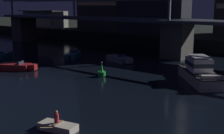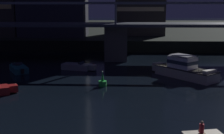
{
  "view_description": "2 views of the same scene",
  "coord_description": "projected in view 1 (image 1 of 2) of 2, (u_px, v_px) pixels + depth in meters",
  "views": [
    {
      "loc": [
        21.27,
        -8.22,
        8.19
      ],
      "look_at": [
        -0.31,
        19.27,
        1.07
      ],
      "focal_mm": 48.73,
      "sensor_mm": 36.0,
      "label": 1
    },
    {
      "loc": [
        1.4,
        -15.1,
        8.92
      ],
      "look_at": [
        -0.09,
        21.11,
        1.62
      ],
      "focal_mm": 49.51,
      "sensor_mm": 36.0,
      "label": 2
    }
  ],
  "objects": [
    {
      "name": "speedboat_mid_center",
      "position": [
        2.0,
        56.0,
        47.77
      ],
      "size": [
        3.73,
        4.82,
        1.16
      ],
      "color": "#196066",
      "rests_on": "ground"
    },
    {
      "name": "channel_buoy",
      "position": [
        102.0,
        73.0,
        35.42
      ],
      "size": [
        0.9,
        0.9,
        1.76
      ],
      "color": "green",
      "rests_on": "ground"
    },
    {
      "name": "speedboat_near_center",
      "position": [
        73.0,
        55.0,
        48.22
      ],
      "size": [
        3.67,
        4.84,
        1.16
      ],
      "color": "#196066",
      "rests_on": "ground"
    },
    {
      "name": "speedboat_far_center",
      "position": [
        17.0,
        67.0,
        39.09
      ],
      "size": [
        4.9,
        3.49,
        1.16
      ],
      "color": "maroon",
      "rests_on": "ground"
    },
    {
      "name": "speedboat_mid_left",
      "position": [
        119.0,
        59.0,
        44.81
      ],
      "size": [
        5.18,
        2.79,
        1.16
      ],
      "color": "gray",
      "rests_on": "ground"
    },
    {
      "name": "cabin_cruiser_near_left",
      "position": [
        199.0,
        72.0,
        33.02
      ],
      "size": [
        7.53,
        8.26,
        2.79
      ],
      "color": "beige",
      "rests_on": "ground"
    },
    {
      "name": "waterfront_pavilion",
      "position": [
        45.0,
        19.0,
        84.21
      ],
      "size": [
        12.4,
        7.4,
        4.7
      ],
      "color": "#B2AD9E",
      "rests_on": "far_riverbank"
    },
    {
      "name": "dinghy_with_paddler",
      "position": [
        58.0,
        126.0,
        20.23
      ],
      "size": [
        2.77,
        2.58,
        1.36
      ],
      "color": "beige",
      "rests_on": "ground"
    },
    {
      "name": "river_bridge",
      "position": [
        177.0,
        30.0,
        47.23
      ],
      "size": [
        84.47,
        6.4,
        9.38
      ],
      "color": "#4C4944",
      "rests_on": "ground"
    }
  ]
}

